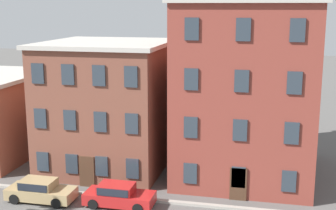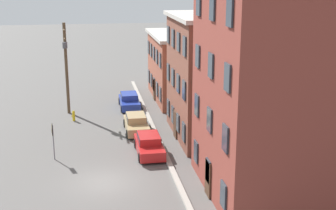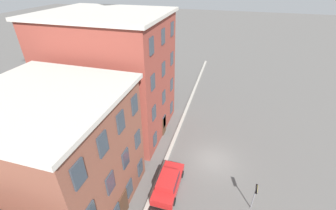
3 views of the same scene
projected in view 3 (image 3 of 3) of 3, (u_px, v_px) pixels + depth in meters
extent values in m
plane|color=#565451|center=(213.00, 160.00, 22.22)|extent=(200.00, 200.00, 0.00)
cube|color=#9E998E|center=(170.00, 151.00, 23.24)|extent=(56.00, 0.36, 0.16)
cube|color=brown|center=(59.00, 156.00, 16.02)|extent=(8.86, 9.26, 9.47)
cube|color=#B7B2A8|center=(39.00, 96.00, 13.51)|extent=(9.36, 9.76, 0.30)
cube|color=#2D3842|center=(79.00, 174.00, 10.56)|extent=(0.90, 0.10, 1.40)
cube|color=#2D3842|center=(110.00, 183.00, 14.01)|extent=(0.90, 0.10, 1.40)
cube|color=#2D3842|center=(103.00, 144.00, 12.38)|extent=(0.90, 0.10, 1.40)
cube|color=#2D3842|center=(130.00, 188.00, 17.45)|extent=(0.90, 0.10, 1.40)
cube|color=#2D3842|center=(126.00, 159.00, 15.83)|extent=(0.90, 0.10, 1.40)
cube|color=#2D3842|center=(121.00, 122.00, 14.21)|extent=(0.90, 0.10, 1.40)
cube|color=#2D3842|center=(140.00, 168.00, 19.28)|extent=(0.90, 0.10, 1.40)
cube|color=#2D3842|center=(138.00, 139.00, 17.66)|extent=(0.90, 0.10, 1.40)
cube|color=#2D3842|center=(135.00, 105.00, 16.04)|extent=(0.90, 0.10, 1.40)
cube|color=#472D1E|center=(124.00, 204.00, 16.79)|extent=(1.10, 0.10, 2.20)
cube|color=brown|center=(112.00, 77.00, 24.12)|extent=(9.48, 11.42, 12.59)
cube|color=#B7B2A8|center=(104.00, 13.00, 20.80)|extent=(9.98, 11.92, 0.30)
cube|color=#2D3842|center=(155.00, 139.00, 22.58)|extent=(0.90, 0.10, 1.40)
cube|color=#2D3842|center=(154.00, 113.00, 20.96)|extent=(0.90, 0.10, 1.40)
cube|color=#2D3842|center=(153.00, 82.00, 19.34)|extent=(0.90, 0.10, 1.40)
cube|color=#2D3842|center=(152.00, 46.00, 17.73)|extent=(0.90, 0.10, 1.40)
cube|color=#2D3842|center=(164.00, 122.00, 25.19)|extent=(0.90, 0.10, 1.40)
cube|color=#2D3842|center=(164.00, 97.00, 23.57)|extent=(0.90, 0.10, 1.40)
cube|color=#2D3842|center=(164.00, 69.00, 21.95)|extent=(0.90, 0.10, 1.40)
cube|color=#2D3842|center=(163.00, 36.00, 20.34)|extent=(0.90, 0.10, 1.40)
cube|color=#2D3842|center=(171.00, 107.00, 27.80)|extent=(0.90, 0.10, 1.40)
cube|color=#2D3842|center=(172.00, 84.00, 26.18)|extent=(0.90, 0.10, 1.40)
cube|color=#2D3842|center=(172.00, 59.00, 24.56)|extent=(0.90, 0.10, 1.40)
cube|color=#2D3842|center=(172.00, 29.00, 22.94)|extent=(0.90, 0.10, 1.40)
cube|color=#472D1E|center=(164.00, 125.00, 25.43)|extent=(1.10, 0.10, 2.20)
cube|color=#B21E1E|center=(168.00, 183.00, 19.16)|extent=(4.40, 1.80, 0.70)
cube|color=#B21E1E|center=(168.00, 180.00, 18.67)|extent=(2.20, 1.51, 0.55)
cube|color=#1E232D|center=(168.00, 180.00, 18.67)|extent=(2.02, 1.58, 0.48)
cylinder|color=black|center=(164.00, 170.00, 20.66)|extent=(0.66, 0.22, 0.66)
cylinder|color=black|center=(182.00, 174.00, 20.26)|extent=(0.66, 0.22, 0.66)
cylinder|color=black|center=(154.00, 197.00, 18.26)|extent=(0.66, 0.22, 0.66)
cylinder|color=black|center=(174.00, 202.00, 17.87)|extent=(0.66, 0.22, 0.66)
cylinder|color=slate|center=(254.00, 197.00, 17.11)|extent=(0.08, 0.08, 2.55)
cube|color=yellow|center=(257.00, 189.00, 16.62)|extent=(0.92, 0.03, 0.92)
cube|color=black|center=(256.00, 189.00, 16.62)|extent=(1.00, 0.02, 1.00)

